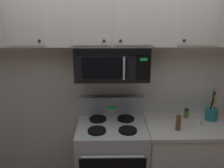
% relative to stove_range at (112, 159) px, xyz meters
% --- Properties ---
extents(back_wall, '(5.20, 0.10, 2.70)m').
position_rel_stove_range_xyz_m(back_wall, '(0.00, 0.37, 0.88)').
color(back_wall, silver).
rests_on(back_wall, ground_plane).
extents(stove_range, '(0.76, 0.69, 1.12)m').
position_rel_stove_range_xyz_m(stove_range, '(0.00, 0.00, 0.00)').
color(stove_range, '#B7BABF').
rests_on(stove_range, ground_plane).
extents(over_range_microwave, '(0.76, 0.43, 0.35)m').
position_rel_stove_range_xyz_m(over_range_microwave, '(-0.00, 0.12, 1.11)').
color(over_range_microwave, black).
extents(upper_cabinets, '(2.50, 0.36, 0.55)m').
position_rel_stove_range_xyz_m(upper_cabinets, '(-0.00, 0.15, 1.56)').
color(upper_cabinets, white).
extents(counter_segment, '(0.93, 0.65, 0.90)m').
position_rel_stove_range_xyz_m(counter_segment, '(0.84, 0.01, -0.02)').
color(counter_segment, white).
rests_on(counter_segment, ground_plane).
extents(utensil_crock_teal, '(0.13, 0.13, 0.37)m').
position_rel_stove_range_xyz_m(utensil_crock_teal, '(1.13, 0.12, 0.53)').
color(utensil_crock_teal, teal).
rests_on(utensil_crock_teal, counter_segment).
extents(salt_shaker, '(0.05, 0.05, 0.09)m').
position_rel_stove_range_xyz_m(salt_shaker, '(0.95, -0.00, 0.48)').
color(salt_shaker, white).
rests_on(salt_shaker, counter_segment).
extents(pepper_mill, '(0.05, 0.05, 0.16)m').
position_rel_stove_range_xyz_m(pepper_mill, '(0.69, -0.12, 0.51)').
color(pepper_mill, brown).
rests_on(pepper_mill, counter_segment).
extents(spice_jar, '(0.05, 0.05, 0.11)m').
position_rel_stove_range_xyz_m(spice_jar, '(0.86, 0.18, 0.49)').
color(spice_jar, '#4C7F33').
rests_on(spice_jar, counter_segment).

